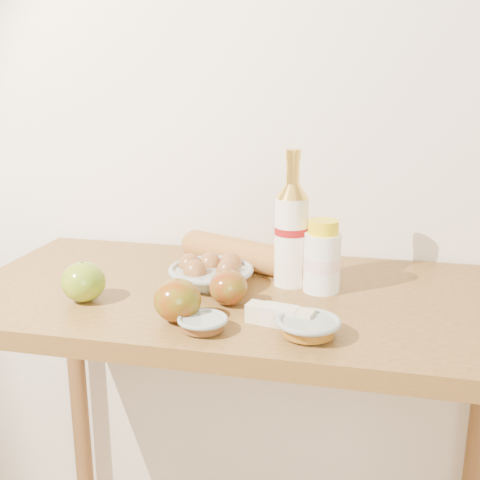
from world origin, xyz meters
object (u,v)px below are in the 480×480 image
Objects in this scene: baguette at (253,257)px; bourbon_bottle at (291,231)px; table at (243,344)px; egg_bowl at (211,273)px; cream_bottle at (322,259)px.

bourbon_bottle is at bearing -12.59° from baguette.
table is at bearing -63.84° from baguette.
egg_bowl is 0.57× the size of baguette.
cream_bottle is (0.16, 0.04, 0.19)m from table.
table is at bearing -168.02° from bourbon_bottle.
baguette reaches higher than egg_bowl.
cream_bottle reaches higher than egg_bowl.
baguette reaches higher than table.
bourbon_bottle is 1.92× the size of cream_bottle.
bourbon_bottle is 0.15m from baguette.
bourbon_bottle is 1.25× the size of egg_bowl.
cream_bottle is 0.20m from baguette.
bourbon_bottle is at bearing 34.00° from table.
cream_bottle is 0.24m from egg_bowl.
cream_bottle is (0.07, -0.02, -0.05)m from bourbon_bottle.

